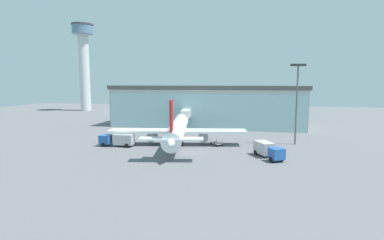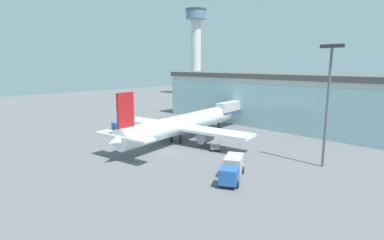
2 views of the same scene
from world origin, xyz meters
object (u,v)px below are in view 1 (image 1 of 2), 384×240
apron_light_mast (297,97)px  baggage_cart (217,143)px  control_tower (84,58)px  safety_cone_wingtip (120,143)px  catering_truck (118,140)px  fuel_truck (268,150)px  airplane (178,129)px  jet_bridge (187,114)px  safety_cone_nose (167,150)px

apron_light_mast → baggage_cart: size_ratio=5.50×
control_tower → safety_cone_wingtip: size_ratio=73.83×
baggage_cart → safety_cone_wingtip: (-20.98, -2.78, -0.23)m
catering_truck → fuel_truck: (30.69, -4.37, 0.00)m
catering_truck → fuel_truck: 31.00m
fuel_truck → airplane: bearing=-143.5°
safety_cone_wingtip → fuel_truck: bearing=-11.0°
airplane → catering_truck: bearing=103.5°
safety_cone_wingtip → catering_truck: bearing=-77.5°
jet_bridge → safety_cone_wingtip: 25.21m
jet_bridge → catering_truck: jet_bridge is taller
fuel_truck → baggage_cart: fuel_truck is taller
baggage_cart → safety_cone_wingtip: size_ratio=5.77×
airplane → catering_truck: size_ratio=4.99×
jet_bridge → fuel_truck: bearing=-150.1°
jet_bridge → baggage_cart: bearing=-158.0°
fuel_truck → safety_cone_nose: (-19.32, 2.03, -1.19)m
apron_light_mast → catering_truck: (-37.48, -8.61, -8.99)m
apron_light_mast → safety_cone_wingtip: bearing=-169.6°
catering_truck → fuel_truck: bearing=171.8°
apron_light_mast → baggage_cart: bearing=-166.1°
catering_truck → safety_cone_nose: (11.37, -2.35, -1.19)m
fuel_truck → safety_cone_nose: fuel_truck is taller
control_tower → baggage_cart: 101.46m
fuel_truck → safety_cone_wingtip: bearing=-128.3°
jet_bridge → safety_cone_wingtip: jet_bridge is taller
safety_cone_wingtip → control_tower: bearing=123.9°
fuel_truck → baggage_cart: size_ratio=2.36×
control_tower → safety_cone_nose: bearing=-51.7°
apron_light_mast → fuel_truck: (-6.79, -12.99, -8.99)m
baggage_cart → control_tower: bearing=5.0°
jet_bridge → apron_light_mast: 31.93m
airplane → fuel_truck: airplane is taller
airplane → safety_cone_nose: 7.80m
jet_bridge → baggage_cart: 22.64m
jet_bridge → airplane: size_ratio=0.34×
control_tower → catering_truck: bearing=-56.5°
apron_light_mast → airplane: apron_light_mast is taller
safety_cone_wingtip → safety_cone_nose: bearing=-18.9°
control_tower → catering_truck: size_ratio=5.56×
airplane → jet_bridge: bearing=-3.2°
jet_bridge → safety_cone_nose: bearing=176.7°
apron_light_mast → safety_cone_wingtip: size_ratio=31.76×
control_tower → baggage_cart: size_ratio=12.80×
airplane → fuel_truck: size_ratio=4.86×
safety_cone_nose → fuel_truck: bearing=-6.0°
jet_bridge → apron_light_mast: (27.27, -15.53, 5.86)m
jet_bridge → safety_cone_nose: 26.87m
safety_cone_nose → catering_truck: bearing=168.3°
apron_light_mast → safety_cone_wingtip: apron_light_mast is taller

